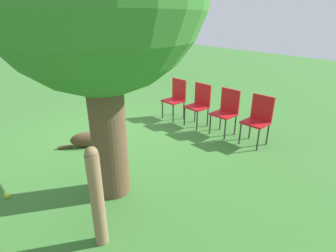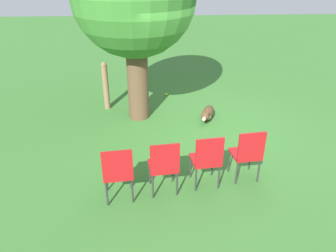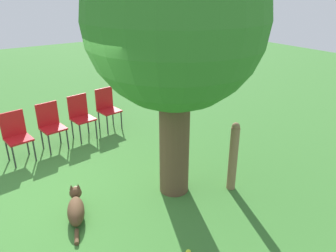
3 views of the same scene
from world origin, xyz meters
The scene contains 9 objects.
ground_plane centered at (0.00, 0.00, 0.00)m, with size 30.00×30.00×0.00m, color #38702D.
oak_tree centered at (0.69, 1.38, 2.64)m, with size 2.52×2.52×3.94m.
dog centered at (0.46, -0.19, 0.15)m, with size 0.99×0.45×0.37m.
fence_post centered at (1.20, 2.18, 0.59)m, with size 0.14×0.14×1.17m.
red_chair_0 centered at (-1.82, -0.46, 0.55)m, with size 0.47×0.49×0.95m.
red_chair_1 centered at (-1.96, 0.22, 0.55)m, with size 0.47×0.49×0.95m.
red_chair_2 centered at (-2.10, 0.90, 0.55)m, with size 0.47×0.49×0.95m.
red_chair_3 centered at (-2.24, 1.59, 0.55)m, with size 0.47×0.49×0.95m.
tennis_ball centered at (1.96, 0.70, 0.03)m, with size 0.07×0.07×0.07m.
Camera 3 is at (4.38, -1.29, 3.09)m, focal length 35.00 mm.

